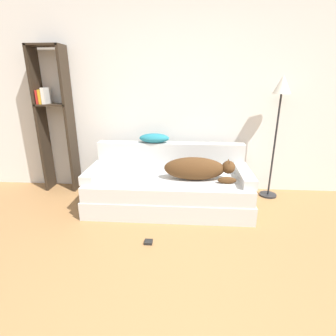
# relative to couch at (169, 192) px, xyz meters

# --- Properties ---
(wall_back) EXTENTS (7.34, 0.06, 2.70)m
(wall_back) POSITION_rel_couch_xyz_m (0.16, 0.66, 1.16)
(wall_back) COLOR silver
(wall_back) RESTS_ON ground_plane
(couch) EXTENTS (1.95, 0.87, 0.39)m
(couch) POSITION_rel_couch_xyz_m (0.00, 0.00, 0.00)
(couch) COLOR silver
(couch) RESTS_ON ground_plane
(couch_backrest) EXTENTS (1.91, 0.15, 0.34)m
(couch_backrest) POSITION_rel_couch_xyz_m (0.00, 0.37, 0.37)
(couch_backrest) COLOR silver
(couch_backrest) RESTS_ON couch
(couch_arm_left) EXTENTS (0.15, 0.68, 0.11)m
(couch_arm_left) POSITION_rel_couch_xyz_m (-0.90, -0.01, 0.25)
(couch_arm_left) COLOR silver
(couch_arm_left) RESTS_ON couch
(couch_arm_right) EXTENTS (0.15, 0.68, 0.11)m
(couch_arm_right) POSITION_rel_couch_xyz_m (0.90, -0.01, 0.25)
(couch_arm_right) COLOR silver
(couch_arm_right) RESTS_ON couch
(dog) EXTENTS (0.83, 0.25, 0.27)m
(dog) POSITION_rel_couch_xyz_m (0.34, -0.06, 0.34)
(dog) COLOR #513319
(dog) RESTS_ON couch
(laptop) EXTENTS (0.35, 0.27, 0.02)m
(laptop) POSITION_rel_couch_xyz_m (-0.29, -0.03, 0.21)
(laptop) COLOR silver
(laptop) RESTS_ON couch
(throw_pillow) EXTENTS (0.39, 0.21, 0.12)m
(throw_pillow) POSITION_rel_couch_xyz_m (-0.21, 0.36, 0.60)
(throw_pillow) COLOR teal
(throw_pillow) RESTS_ON couch_backrest
(bookshelf) EXTENTS (0.44, 0.26, 1.93)m
(bookshelf) POSITION_rel_couch_xyz_m (-1.58, 0.48, 0.87)
(bookshelf) COLOR #2D2319
(bookshelf) RESTS_ON ground_plane
(floor_lamp) EXTENTS (0.23, 0.23, 1.57)m
(floor_lamp) POSITION_rel_couch_xyz_m (1.34, 0.41, 1.07)
(floor_lamp) COLOR #232326
(floor_lamp) RESTS_ON ground_plane
(power_adapter) EXTENTS (0.08, 0.08, 0.02)m
(power_adapter) POSITION_rel_couch_xyz_m (-0.14, -0.80, -0.18)
(power_adapter) COLOR black
(power_adapter) RESTS_ON ground_plane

